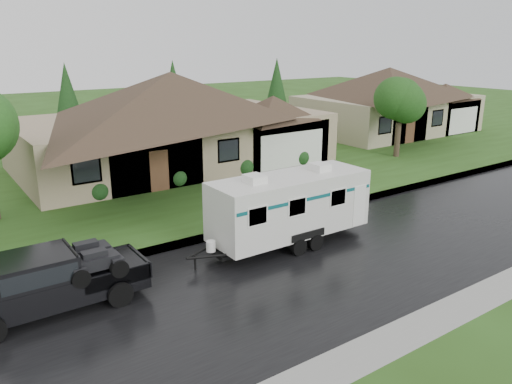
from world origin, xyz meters
TOP-DOWN VIEW (x-y plane):
  - ground at (0.00, 0.00)m, footprint 140.00×140.00m
  - road at (0.00, -2.00)m, footprint 140.00×8.00m
  - curb at (0.00, 2.25)m, footprint 140.00×0.50m
  - lawn at (0.00, 15.00)m, footprint 140.00×26.00m
  - house_main at (2.29, 13.84)m, footprint 19.44×10.80m
  - house_neighbor at (22.27, 14.34)m, footprint 15.12×9.72m
  - tree_right_green at (15.02, 7.47)m, footprint 3.08×3.08m
  - shrub_row at (2.00, 9.30)m, footprint 13.60×1.00m
  - pickup_truck at (-8.76, 0.05)m, footprint 5.36×2.04m
  - travel_trailer at (0.04, 0.05)m, footprint 6.61×2.32m

SIDE VIEW (x-z plane):
  - ground at x=0.00m, z-range 0.00..0.00m
  - road at x=0.00m, z-range 0.00..0.01m
  - curb at x=0.00m, z-range 0.00..0.15m
  - lawn at x=0.00m, z-range 0.00..0.15m
  - shrub_row at x=2.00m, z-range 0.15..1.15m
  - pickup_truck at x=-8.76m, z-range 0.06..1.85m
  - travel_trailer at x=0.04m, z-range 0.09..3.06m
  - house_neighbor at x=22.27m, z-range 0.10..6.55m
  - house_main at x=2.29m, z-range 0.14..7.04m
  - tree_right_green at x=15.02m, z-range 1.13..6.24m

